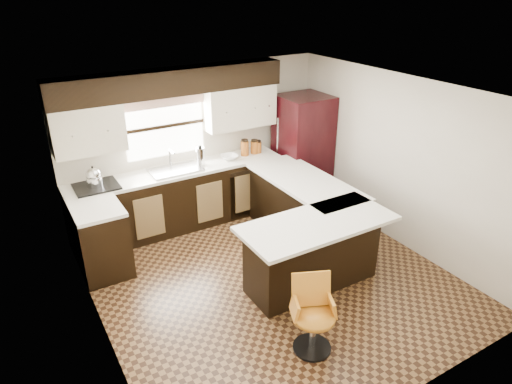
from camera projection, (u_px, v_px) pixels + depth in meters
floor at (271, 278)px, 5.93m from camera, size 4.40×4.40×0.00m
ceiling at (274, 94)px, 4.91m from camera, size 4.40×4.40×0.00m
wall_back at (197, 143)px, 7.13m from camera, size 4.40×0.00×4.40m
wall_front at (418, 295)px, 3.71m from camera, size 4.40×0.00×4.40m
wall_left at (91, 242)px, 4.45m from camera, size 0.00×4.40×4.40m
wall_right at (399, 162)px, 6.39m from camera, size 0.00×4.40×4.40m
base_cab_back at (181, 199)px, 7.01m from camera, size 3.30×0.60×0.90m
base_cab_left at (102, 242)px, 5.88m from camera, size 0.60×0.70×0.90m
counter_back at (178, 171)px, 6.80m from camera, size 3.30×0.60×0.04m
counter_left at (97, 210)px, 5.67m from camera, size 0.60×0.70×0.04m
soffit at (172, 82)px, 6.37m from camera, size 3.40×0.35×0.36m
upper_cab_left at (87, 130)px, 6.02m from camera, size 0.94×0.35×0.64m
upper_cab_right at (240, 107)px, 7.08m from camera, size 1.14×0.35×0.64m
window_pane at (165, 126)px, 6.73m from camera, size 1.20×0.02×0.90m
valance at (164, 101)px, 6.53m from camera, size 1.30×0.06×0.18m
sink at (176, 170)px, 6.75m from camera, size 0.75×0.45×0.03m
dishwasher at (246, 193)px, 7.26m from camera, size 0.58×0.03×0.78m
cooktop at (96, 186)px, 6.22m from camera, size 0.58×0.50×0.02m
peninsula_long at (301, 212)px, 6.64m from camera, size 0.60×1.95×0.90m
peninsula_return at (312, 253)px, 5.64m from camera, size 1.65×0.60×0.90m
counter_pen_long at (305, 181)px, 6.46m from camera, size 0.84×1.95×0.04m
counter_pen_return at (318, 223)px, 5.36m from camera, size 1.89×0.84×0.04m
refrigerator at (302, 150)px, 7.64m from camera, size 0.79×0.76×1.84m
bar_chair at (314, 317)px, 4.63m from camera, size 0.58×0.58×0.83m
kettle at (94, 176)px, 6.15m from camera, size 0.21×0.21×0.28m
percolator at (200, 156)px, 6.91m from camera, size 0.13×0.13×0.28m
mixing_bowl at (229, 157)px, 7.18m from camera, size 0.29×0.29×0.06m
canister_large at (245, 148)px, 7.29m from camera, size 0.13×0.13×0.24m
canister_med at (254, 147)px, 7.38m from camera, size 0.12×0.12×0.20m
canister_small at (258, 147)px, 7.42m from camera, size 0.12×0.12×0.18m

